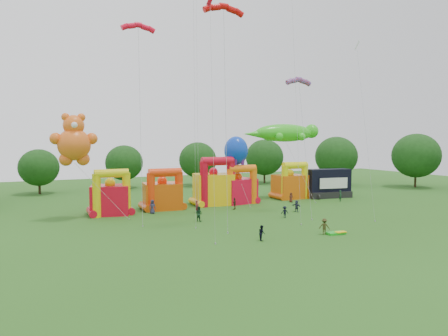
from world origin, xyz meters
name	(u,v)px	position (x,y,z in m)	size (l,w,h in m)	color
ground	(327,250)	(0.00, 0.00, 0.00)	(160.00, 160.00, 0.00)	#275518
tree_ring	(314,182)	(-1.13, 0.59, 6.26)	(119.41, 121.47, 12.07)	#352314
bouncy_castle_0	(111,197)	(-15.27, 26.00, 2.38)	(5.67, 4.93, 6.26)	red
bouncy_castle_1	(163,194)	(-7.70, 27.21, 2.30)	(5.66, 4.72, 6.07)	#D04B0B
bouncy_castle_2	(214,187)	(0.72, 27.97, 2.83)	(6.28, 5.31, 7.51)	yellow
bouncy_castle_3	(238,189)	(4.82, 27.73, 2.35)	(5.83, 5.00, 6.19)	red
bouncy_castle_4	(291,184)	(15.37, 28.70, 2.42)	(5.22, 4.20, 6.38)	#E15A0C
stage_trailer	(328,184)	(22.02, 26.94, 2.42)	(8.09, 3.94, 5.04)	black
teddy_bear_kite	(90,170)	(-18.04, 23.66, 6.26)	(9.06, 4.82, 13.49)	orange
gecko_kite	(291,147)	(15.12, 28.50, 8.80)	(14.99, 9.78, 12.97)	green
octopus_kite	(237,157)	(4.35, 27.38, 7.40)	(3.77, 6.45, 10.75)	#0C38BC
parafoil_kites	(220,128)	(-3.34, 16.73, 11.59)	(24.79, 14.67, 26.12)	red
diamond_kites	(245,89)	(-0.49, 15.29, 16.33)	(24.84, 20.39, 39.21)	red
folded_kite_bundle	(336,233)	(4.94, 4.54, 0.14)	(2.04, 1.17, 0.31)	green
spectator_0	(152,207)	(-9.98, 24.41, 0.96)	(0.94, 0.61, 1.93)	#2B2C47
spectator_1	(197,207)	(-4.18, 22.52, 0.87)	(0.63, 0.41, 1.73)	maroon
spectator_2	(199,214)	(-6.01, 17.07, 0.93)	(0.91, 0.71, 1.87)	#15361E
spectator_3	(285,212)	(4.87, 14.47, 0.76)	(0.99, 0.57, 1.53)	black
spectator_4	(235,204)	(1.72, 22.78, 0.83)	(0.98, 0.41, 1.67)	#3A2A17
spectator_5	(297,206)	(8.79, 17.44, 0.81)	(1.50, 0.48, 1.62)	#292C45
spectator_6	(291,197)	(12.97, 25.00, 0.79)	(0.77, 0.50, 1.57)	#4F2316
spectator_7	(341,196)	(21.04, 22.59, 0.89)	(0.65, 0.43, 1.78)	#163720
spectator_8	(262,233)	(-3.67, 5.52, 0.78)	(0.76, 0.59, 1.56)	black
spectator_9	(324,226)	(3.68, 5.00, 0.86)	(1.12, 0.64, 1.73)	#373316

